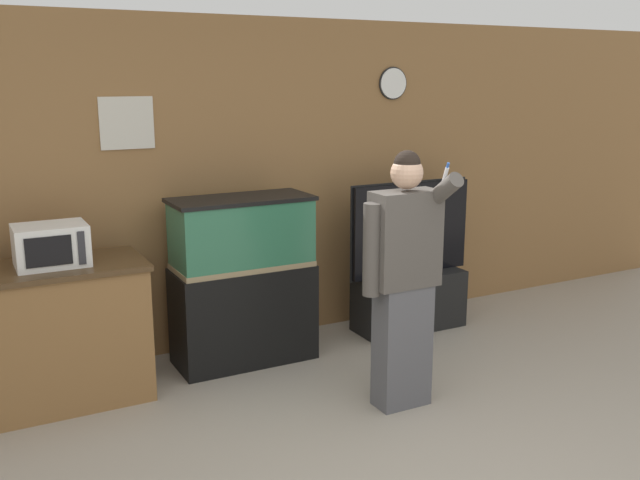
# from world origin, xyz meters

# --- Properties ---
(wall_back_paneled) EXTENTS (10.00, 0.08, 2.60)m
(wall_back_paneled) POSITION_xyz_m (0.00, 2.81, 1.30)
(wall_back_paneled) COLOR olive
(wall_back_paneled) RESTS_ON ground_plane
(counter_island) EXTENTS (1.52, 0.65, 0.95)m
(counter_island) POSITION_xyz_m (-1.58, 2.29, 0.48)
(counter_island) COLOR brown
(counter_island) RESTS_ON ground_plane
(microwave) EXTENTS (0.45, 0.35, 0.27)m
(microwave) POSITION_xyz_m (-1.40, 2.29, 1.08)
(microwave) COLOR white
(microwave) RESTS_ON counter_island
(aquarium_on_stand) EXTENTS (1.05, 0.48, 1.28)m
(aquarium_on_stand) POSITION_xyz_m (-0.05, 2.37, 0.64)
(aquarium_on_stand) COLOR black
(aquarium_on_stand) RESTS_ON ground_plane
(tv_on_stand) EXTENTS (1.16, 0.40, 1.29)m
(tv_on_stand) POSITION_xyz_m (1.49, 2.38, 0.38)
(tv_on_stand) COLOR black
(tv_on_stand) RESTS_ON ground_plane
(person_standing) EXTENTS (0.54, 0.40, 1.70)m
(person_standing) POSITION_xyz_m (0.58, 1.17, 0.89)
(person_standing) COLOR #515156
(person_standing) RESTS_ON ground_plane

